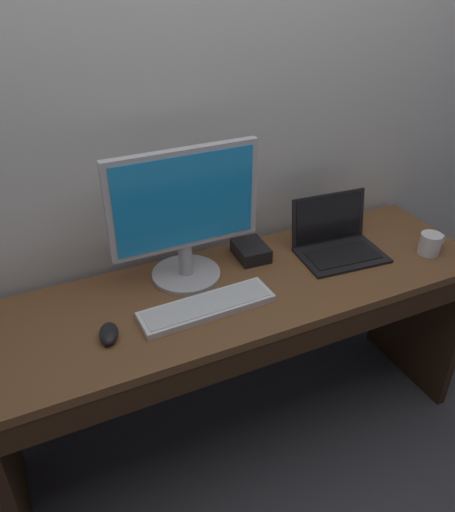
% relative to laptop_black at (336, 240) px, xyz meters
% --- Properties ---
extents(ground_plane, '(14.00, 14.00, 0.00)m').
position_rel_laptop_black_xyz_m(ground_plane, '(-0.43, -0.06, -0.84)').
color(ground_plane, '#4C4C51').
extents(back_wall, '(3.99, 0.04, 3.24)m').
position_rel_laptop_black_xyz_m(back_wall, '(-0.43, 0.27, 0.78)').
color(back_wall, silver).
rests_on(back_wall, ground).
extents(desk, '(1.87, 0.57, 0.79)m').
position_rel_laptop_black_xyz_m(desk, '(-0.43, -0.07, -0.25)').
color(desk, brown).
rests_on(desk, ground).
extents(laptop_black, '(0.35, 0.28, 0.21)m').
position_rel_laptop_black_xyz_m(laptop_black, '(0.00, 0.00, 0.00)').
color(laptop_black, black).
rests_on(laptop_black, desk).
extents(external_monitor, '(0.54, 0.25, 0.50)m').
position_rel_laptop_black_xyz_m(external_monitor, '(-0.61, 0.07, 0.22)').
color(external_monitor, '#B7B7BC').
rests_on(external_monitor, desk).
extents(wired_keyboard, '(0.47, 0.14, 0.03)m').
position_rel_laptop_black_xyz_m(wired_keyboard, '(-0.62, -0.13, -0.04)').
color(wired_keyboard, white).
rests_on(wired_keyboard, desk).
extents(computer_mouse, '(0.08, 0.12, 0.04)m').
position_rel_laptop_black_xyz_m(computer_mouse, '(-0.95, -0.14, -0.03)').
color(computer_mouse, black).
rests_on(computer_mouse, desk).
extents(external_drive_box, '(0.12, 0.16, 0.05)m').
position_rel_laptop_black_xyz_m(external_drive_box, '(-0.33, 0.10, -0.02)').
color(external_drive_box, black).
rests_on(external_drive_box, desk).
extents(coffee_mug, '(0.12, 0.08, 0.09)m').
position_rel_laptop_black_xyz_m(coffee_mug, '(0.33, -0.17, -0.01)').
color(coffee_mug, white).
rests_on(coffee_mug, desk).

